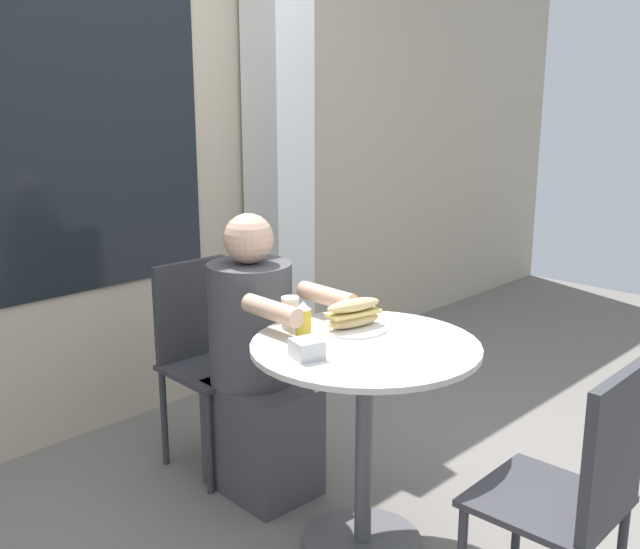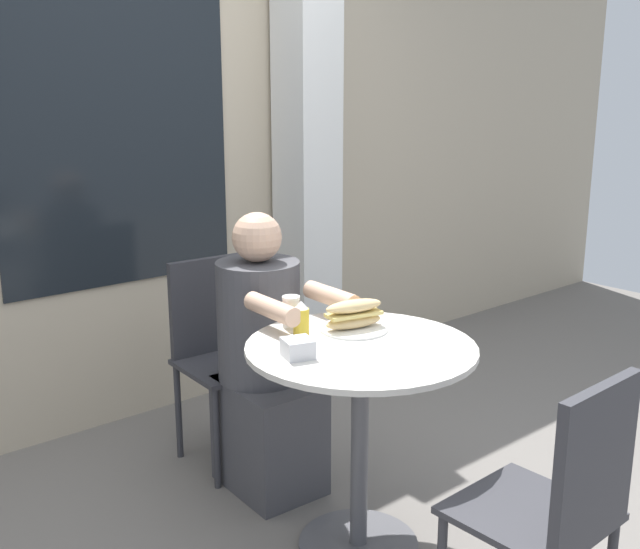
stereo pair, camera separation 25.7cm
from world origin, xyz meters
name	(u,v)px [view 2 (the right image)]	position (x,y,z in m)	size (l,w,h in m)	color
ground_plane	(358,546)	(0.00, 0.00, 0.00)	(8.00, 8.00, 0.00)	slate
storefront_wall	(132,127)	(0.00, 1.55, 1.40)	(8.00, 0.09, 2.80)	#B7A88E
lattice_pillar	(307,161)	(0.89, 1.36, 1.20)	(0.27, 0.27, 2.40)	silver
cafe_table	(360,401)	(0.00, 0.00, 0.55)	(0.77, 0.77, 0.75)	beige
diner_chair	(218,341)	(0.02, 0.91, 0.52)	(0.40, 0.40, 0.87)	#333338
seated_diner	(265,372)	(0.01, 0.56, 0.49)	(0.35, 0.60, 1.12)	#424247
empty_chair_across	(562,500)	(0.01, -0.76, 0.52)	(0.39, 0.39, 0.87)	#333338
sandwich_on_plate	(354,317)	(0.09, 0.13, 0.80)	(0.24, 0.24, 0.11)	white
drink_cup	(291,312)	(-0.06, 0.30, 0.81)	(0.06, 0.06, 0.11)	silver
napkin_box	(298,348)	(-0.23, 0.05, 0.78)	(0.11, 0.11, 0.06)	silver
condiment_bottle	(301,319)	(-0.09, 0.20, 0.81)	(0.06, 0.06, 0.13)	gold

